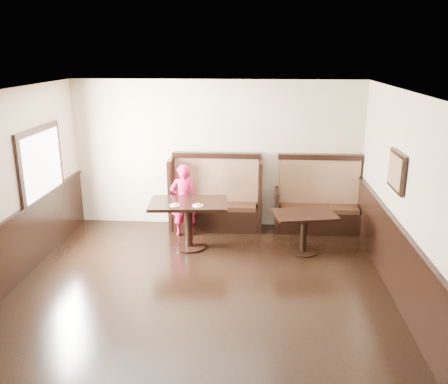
# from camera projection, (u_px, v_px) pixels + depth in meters

# --- Properties ---
(ground) EXTENTS (7.00, 7.00, 0.00)m
(ground) POSITION_uv_depth(u_px,v_px,m) (194.00, 318.00, 6.10)
(ground) COLOR black
(ground) RESTS_ON ground
(room_shell) EXTENTS (7.00, 7.00, 7.00)m
(room_shell) POSITION_uv_depth(u_px,v_px,m) (173.00, 261.00, 6.20)
(room_shell) COLOR #C6B38F
(room_shell) RESTS_ON ground
(booth_main) EXTENTS (1.75, 0.72, 1.45)m
(booth_main) POSITION_uv_depth(u_px,v_px,m) (216.00, 201.00, 9.10)
(booth_main) COLOR black
(booth_main) RESTS_ON ground
(booth_neighbor) EXTENTS (1.65, 0.72, 1.45)m
(booth_neighbor) POSITION_uv_depth(u_px,v_px,m) (318.00, 206.00, 8.97)
(booth_neighbor) COLOR black
(booth_neighbor) RESTS_ON ground
(table_main) EXTENTS (1.37, 0.92, 0.84)m
(table_main) POSITION_uv_depth(u_px,v_px,m) (189.00, 213.00, 8.10)
(table_main) COLOR black
(table_main) RESTS_ON ground
(table_neighbor) EXTENTS (1.12, 0.85, 0.70)m
(table_neighbor) POSITION_uv_depth(u_px,v_px,m) (304.00, 223.00, 7.94)
(table_neighbor) COLOR black
(table_neighbor) RESTS_ON ground
(child) EXTENTS (0.54, 0.41, 1.35)m
(child) POSITION_uv_depth(u_px,v_px,m) (184.00, 200.00, 8.66)
(child) COLOR #CD154C
(child) RESTS_ON ground
(pizza_plate_left) EXTENTS (0.18, 0.18, 0.03)m
(pizza_plate_left) POSITION_uv_depth(u_px,v_px,m) (175.00, 205.00, 7.86)
(pizza_plate_left) COLOR white
(pizza_plate_left) RESTS_ON table_main
(pizza_plate_right) EXTENTS (0.18, 0.18, 0.03)m
(pizza_plate_right) POSITION_uv_depth(u_px,v_px,m) (198.00, 205.00, 7.85)
(pizza_plate_right) COLOR white
(pizza_plate_right) RESTS_ON table_main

